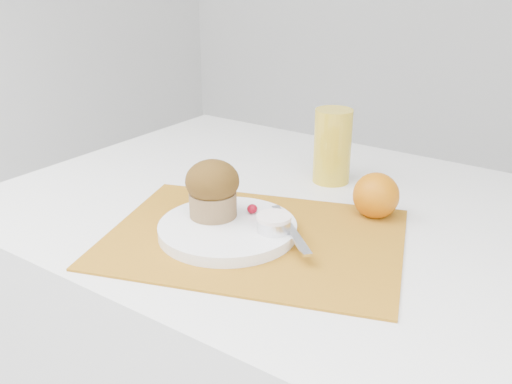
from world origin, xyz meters
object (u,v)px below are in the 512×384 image
Objects in this scene: plate at (228,229)px; orange at (376,196)px; table at (314,382)px; muffin at (213,188)px; juice_glass at (332,146)px.

orange reaches higher than plate.
plate reaches higher than table.
table is at bearing -153.86° from orange.
orange is 0.83× the size of muffin.
plate is at bearing -116.87° from table.
muffin reaches higher than orange.
table is 12.54× the size of muffin.
orange is at bearing 26.14° from table.
plate is 0.07m from muffin.
orange is 0.54× the size of juice_glass.
juice_glass is at bearing 78.55° from muffin.
orange is (0.16, 0.20, 0.03)m from plate.
muffin is (-0.20, -0.19, 0.03)m from orange.
plate is 0.32m from juice_glass.
orange is at bearing -36.99° from juice_glass.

